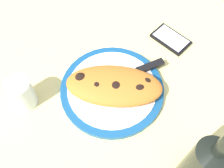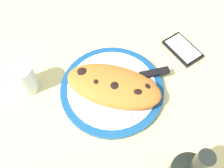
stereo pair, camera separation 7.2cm
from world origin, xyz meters
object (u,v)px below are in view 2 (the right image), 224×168
Objects in this scene: calzone at (113,86)px; water_glass at (25,79)px; smartphone at (183,49)px; knife at (143,75)px; fork at (107,105)px; plate at (112,89)px.

calzone is 2.90× the size of water_glass.
smartphone is (13.86, 22.33, -3.53)cm from calzone.
calzone reaches higher than knife.
water_glass is (-23.32, -2.55, 2.06)cm from fork.
knife is at bearing 45.81° from plate.
fork is 13.67cm from knife.
calzone is 1.44× the size of knife.
smartphone is (13.60, 27.27, -1.43)cm from fork.
calzone is 5.38cm from fork.
fork is (0.25, -4.95, -2.10)cm from calzone.
fork reaches higher than plate.
water_glass is (-23.07, -7.49, -0.04)cm from calzone.
fork is at bearing 6.23° from water_glass.
water_glass is at bearing -173.77° from fork.
smartphone is at bearing 38.92° from water_glass.
calzone is at bearing -129.21° from knife.
plate is 1.06× the size of calzone.
calzone is at bearing 18.00° from water_glass.
fork is 30.51cm from smartphone.
plate is 2.13× the size of smartphone.
knife is at bearing 64.86° from fork.
knife is 16.91cm from smartphone.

